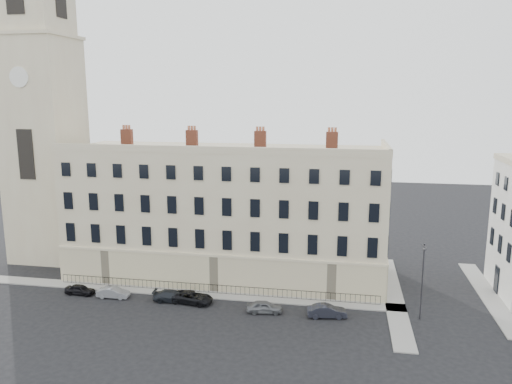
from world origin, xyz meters
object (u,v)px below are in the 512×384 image
streetlamp (422,278)px  car_d (192,297)px  car_a (80,290)px  car_f (327,311)px  car_c (172,296)px  car_e (265,307)px  car_b (113,293)px

streetlamp → car_d: bearing=170.5°
car_d → streetlamp: 22.74m
car_a → car_f: size_ratio=0.84×
car_d → streetlamp: (22.46, 0.09, 3.55)m
car_d → car_c: bearing=97.8°
car_f → streetlamp: size_ratio=0.50×
car_e → car_f: size_ratio=0.93×
car_d → car_e: (7.69, -1.00, -0.00)m
car_b → streetlamp: 31.26m
car_d → car_f: bearing=-86.2°
car_c → car_f: 15.89m
car_a → car_d: bearing=-88.2°
car_e → streetlamp: bearing=-92.7°
car_a → car_c: 10.36m
car_a → car_b: (3.90, -0.17, 0.02)m
car_a → car_f: 26.24m
car_f → car_a: bearing=79.1°
car_c → car_e: (9.80, -0.99, 0.02)m
car_a → car_e: size_ratio=0.90×
car_a → car_f: (26.22, -0.94, 0.08)m
car_e → streetlamp: streetlamp is taller
car_b → car_d: 8.59m
car_b → car_e: bearing=-94.7°
car_c → car_d: 2.12m
car_c → streetlamp: streetlamp is taller
car_b → car_c: car_c is taller
streetlamp → car_b: bearing=170.8°
car_a → car_c: size_ratio=0.80×
car_b → streetlamp: size_ratio=0.45×
car_b → car_d: size_ratio=0.79×
car_b → car_f: (22.33, -0.77, 0.06)m
car_e → car_f: car_f is taller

